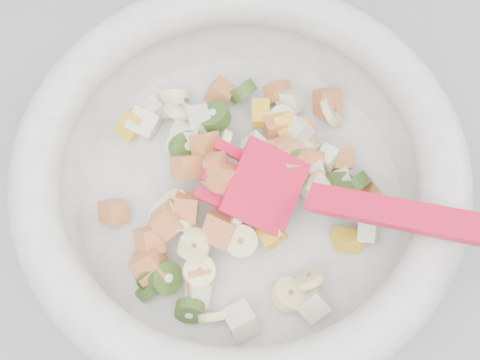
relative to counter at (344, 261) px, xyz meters
name	(u,v)px	position (x,y,z in m)	size (l,w,h in m)	color
counter	(344,261)	(0.00, 0.00, 0.00)	(2.00, 0.60, 0.90)	gray
mixing_bowl	(241,176)	(-0.18, -0.02, 0.50)	(0.38, 0.36, 0.14)	white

